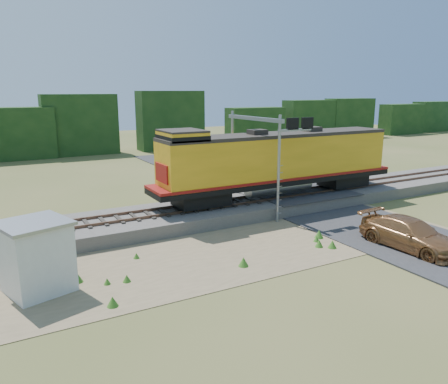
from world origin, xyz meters
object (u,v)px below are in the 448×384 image
car (410,234)px  signal_gantry (264,138)px  locomotive (276,161)px  shed (36,256)px

car → signal_gantry: bearing=104.1°
locomotive → car: locomotive is taller
car → shed: bearing=163.8°
locomotive → signal_gantry: bearing=-156.8°
signal_gantry → car: signal_gantry is taller
locomotive → car: 10.33m
shed → locomotive: bearing=3.3°
shed → signal_gantry: size_ratio=0.47×
shed → signal_gantry: (14.43, 5.23, 3.48)m
locomotive → car: bearing=-82.2°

